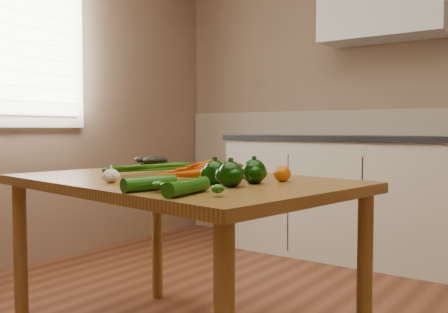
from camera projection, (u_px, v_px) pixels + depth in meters
room at (219, 49)px, 1.86m from camera, size 4.04×5.04×2.64m
counter_run at (419, 201)px, 3.41m from camera, size 2.84×0.64×1.14m
window_blinds at (22, 39)px, 3.34m from camera, size 0.08×0.98×1.18m
table at (179, 198)px, 2.06m from camera, size 1.50×1.08×0.75m
carrot_bunch at (179, 168)px, 2.12m from camera, size 0.28×0.23×0.07m
leafy_greens at (151, 159)px, 2.51m from camera, size 0.20×0.18×0.10m
garlic_bulb at (111, 176)px, 1.88m from camera, size 0.06×0.06×0.05m
pepper_a at (215, 173)px, 1.82m from camera, size 0.09×0.09×0.09m
pepper_b at (254, 172)px, 1.85m from camera, size 0.09×0.09×0.09m
pepper_c at (231, 174)px, 1.74m from camera, size 0.09×0.09×0.09m
tomato_a at (237, 171)px, 2.02m from camera, size 0.07×0.07×0.06m
tomato_b at (256, 171)px, 2.00m from camera, size 0.07×0.07×0.07m
tomato_c at (282, 174)px, 1.91m from camera, size 0.07×0.07×0.06m
zucchini_a at (187, 187)px, 1.53m from camera, size 0.08×0.22×0.05m
zucchini_b at (150, 183)px, 1.63m from camera, size 0.09×0.20×0.05m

